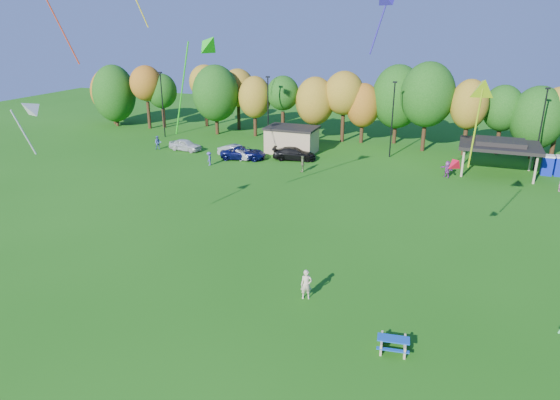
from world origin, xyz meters
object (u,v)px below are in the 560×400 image
at_px(kite_flyer, 306,285).
at_px(car_b, 236,152).
at_px(car_d, 294,154).
at_px(car_c, 243,153).
at_px(picnic_table, 393,343).
at_px(car_a, 185,145).

bearing_deg(kite_flyer, car_b, 101.46).
height_order(kite_flyer, car_b, kite_flyer).
distance_m(kite_flyer, car_d, 31.61).
xyz_separation_m(kite_flyer, car_d, (-10.98, 29.65, -0.18)).
bearing_deg(kite_flyer, car_c, 100.05).
distance_m(car_c, car_d, 6.15).
bearing_deg(picnic_table, car_d, 109.75).
distance_m(car_a, car_d, 14.58).
xyz_separation_m(picnic_table, car_a, (-31.21, 32.24, 0.33)).
height_order(kite_flyer, car_d, kite_flyer).
bearing_deg(kite_flyer, car_a, 110.21).
relative_size(kite_flyer, car_a, 0.43).
bearing_deg(car_a, picnic_table, -130.22).
height_order(car_a, car_c, car_c).
relative_size(car_b, car_c, 0.87).
relative_size(car_a, car_d, 0.84).
bearing_deg(car_a, car_b, -92.32).
relative_size(picnic_table, car_b, 0.37).
bearing_deg(car_d, car_b, 92.99).
bearing_deg(car_c, kite_flyer, -161.00).
height_order(kite_flyer, car_c, kite_flyer).
distance_m(car_a, car_c, 8.77).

